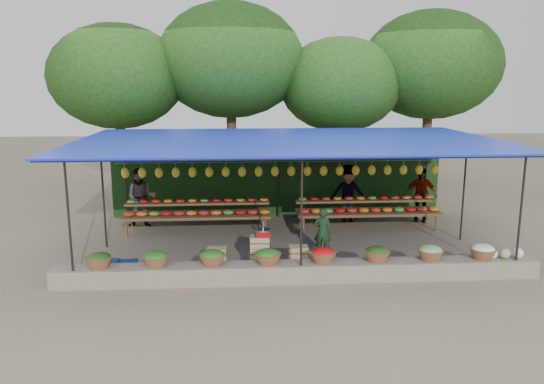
{
  "coord_description": "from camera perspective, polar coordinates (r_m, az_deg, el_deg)",
  "views": [
    {
      "loc": [
        -1.38,
        -13.67,
        4.27
      ],
      "look_at": [
        -0.41,
        0.2,
        1.38
      ],
      "focal_mm": 35.0,
      "sensor_mm": 36.0,
      "label": 1
    }
  ],
  "objects": [
    {
      "name": "netting_backdrop",
      "position": [
        17.14,
        0.66,
        1.6
      ],
      "size": [
        10.6,
        0.06,
        2.5
      ],
      "primitive_type": "cube",
      "color": "#1E4418",
      "rests_on": "ground"
    },
    {
      "name": "tree_row",
      "position": [
        19.85,
        1.46,
        12.99
      ],
      "size": [
        16.51,
        5.5,
        7.12
      ],
      "color": "#3D2C16",
      "rests_on": "ground"
    },
    {
      "name": "fruit_table_right",
      "position": [
        15.94,
        10.22,
        -1.73
      ],
      "size": [
        4.21,
        0.95,
        0.93
      ],
      "color": "#523A21",
      "rests_on": "ground"
    },
    {
      "name": "weighing_scale",
      "position": [
        12.27,
        -0.96,
        -4.38
      ],
      "size": [
        0.36,
        0.36,
        0.38
      ],
      "color": "#AE0D17",
      "rests_on": "crate_counter"
    },
    {
      "name": "customer_mid",
      "position": [
        16.51,
        8.2,
        -0.17
      ],
      "size": [
        1.19,
        0.73,
        1.79
      ],
      "primitive_type": "imported",
      "rotation": [
        0.0,
        0.0,
        -0.06
      ],
      "color": "slate",
      "rests_on": "ground"
    },
    {
      "name": "customer_right",
      "position": [
        17.06,
        15.7,
        -0.28
      ],
      "size": [
        1.06,
        0.63,
        1.69
      ],
      "primitive_type": "imported",
      "rotation": [
        0.0,
        0.0,
        -0.23
      ],
      "color": "slate",
      "rests_on": "ground"
    },
    {
      "name": "crate_counter",
      "position": [
        12.43,
        -1.45,
        -6.83
      ],
      "size": [
        2.37,
        0.36,
        0.77
      ],
      "color": "#9F8C5B",
      "rests_on": "ground"
    },
    {
      "name": "ground",
      "position": [
        14.39,
        1.68,
        -5.52
      ],
      "size": [
        60.0,
        60.0,
        0.0
      ],
      "primitive_type": "plane",
      "color": "#68614D",
      "rests_on": "ground"
    },
    {
      "name": "stone_curb",
      "position": [
        11.73,
        3.02,
        -8.56
      ],
      "size": [
        10.6,
        0.55,
        0.4
      ],
      "primitive_type": "cube",
      "color": "#655C51",
      "rests_on": "ground"
    },
    {
      "name": "fruit_table_left",
      "position": [
        15.5,
        -8.02,
        -2.04
      ],
      "size": [
        4.21,
        0.95,
        0.93
      ],
      "color": "#523A21",
      "rests_on": "ground"
    },
    {
      "name": "vendor_seated",
      "position": [
        13.29,
        5.47,
        -4.29
      ],
      "size": [
        0.51,
        0.42,
        1.22
      ],
      "primitive_type": "imported",
      "rotation": [
        0.0,
        0.0,
        2.82
      ],
      "color": "#19381E",
      "rests_on": "ground"
    },
    {
      "name": "produce_baskets",
      "position": [
        11.6,
        2.55,
        -6.89
      ],
      "size": [
        8.98,
        0.58,
        0.34
      ],
      "color": "brown",
      "rests_on": "stone_curb"
    },
    {
      "name": "stall_canopy",
      "position": [
        13.9,
        1.71,
        5.14
      ],
      "size": [
        10.8,
        6.6,
        2.82
      ],
      "color": "black",
      "rests_on": "ground"
    },
    {
      "name": "blue_crate_front",
      "position": [
        12.62,
        -17.49,
        -7.79
      ],
      "size": [
        0.6,
        0.46,
        0.34
      ],
      "primitive_type": "cube",
      "rotation": [
        0.0,
        0.0,
        -0.09
      ],
      "color": "navy",
      "rests_on": "ground"
    },
    {
      "name": "blue_crate_back",
      "position": [
        12.56,
        -15.31,
        -7.84
      ],
      "size": [
        0.54,
        0.42,
        0.3
      ],
      "primitive_type": "cube",
      "rotation": [
        0.0,
        0.0,
        0.14
      ],
      "color": "navy",
      "rests_on": "ground"
    },
    {
      "name": "customer_left",
      "position": [
        16.26,
        -13.84,
        -0.6
      ],
      "size": [
        0.89,
        0.71,
        1.78
      ],
      "primitive_type": "imported",
      "rotation": [
        0.0,
        0.0,
        0.04
      ],
      "color": "slate",
      "rests_on": "ground"
    }
  ]
}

